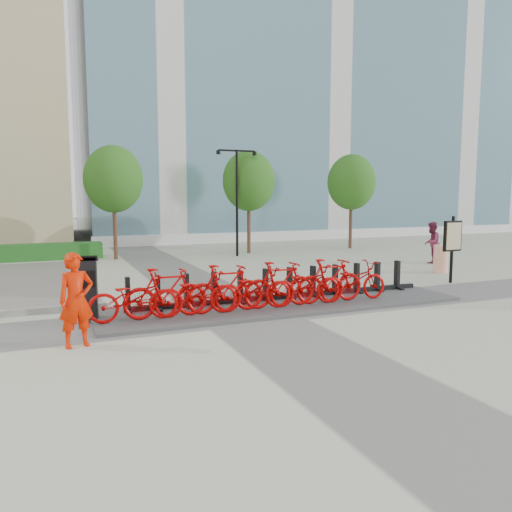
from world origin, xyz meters
name	(u,v)px	position (x,y,z in m)	size (l,w,h in m)	color
ground	(242,313)	(0.00, 0.00, 0.00)	(120.00, 120.00, 0.00)	#9EA08B
glass_building	(288,81)	(14.00, 26.00, 12.00)	(32.00, 16.00, 24.00)	#5C8D9F
hedge_b	(32,252)	(-5.00, 13.20, 0.35)	(6.00, 1.20, 0.70)	#1F711E
tree_1	(113,179)	(-1.50, 12.00, 3.59)	(2.60, 2.60, 5.10)	#4E3927
tree_2	(249,181)	(5.00, 12.00, 3.59)	(2.60, 2.60, 5.10)	#4E3927
tree_3	(351,182)	(11.00, 12.00, 3.59)	(2.60, 2.60, 5.10)	#4E3927
streetlamp	(237,190)	(4.00, 11.00, 3.13)	(2.00, 0.20, 5.00)	black
dock_pad	(284,305)	(1.30, 0.30, 0.04)	(9.60, 2.40, 0.08)	#484849
dock_rail_posts	(279,284)	(1.36, 0.77, 0.51)	(8.02, 0.50, 0.85)	black
bike_0	(134,298)	(-2.60, -0.05, 0.60)	(0.69, 1.99, 1.05)	#A50201
bike_1	(166,293)	(-1.88, -0.05, 0.66)	(0.55, 1.93, 1.16)	#A50201
bike_2	(196,293)	(-1.16, -0.05, 0.60)	(0.69, 1.99, 1.05)	#A50201
bike_3	(225,288)	(-0.44, -0.05, 0.66)	(0.55, 1.93, 1.16)	#A50201
bike_4	(253,289)	(0.28, -0.05, 0.60)	(0.69, 1.99, 1.05)	#A50201
bike_5	(280,284)	(1.00, -0.05, 0.66)	(0.55, 1.93, 1.16)	#A50201
bike_6	(305,285)	(1.72, -0.05, 0.60)	(0.69, 1.99, 1.05)	#A50201
bike_7	(330,280)	(2.44, -0.05, 0.66)	(0.55, 1.93, 1.16)	#A50201
bike_8	(353,281)	(3.16, -0.05, 0.60)	(0.69, 1.99, 1.05)	#A50201
kiosk	(88,288)	(-3.50, 0.58, 0.78)	(0.50, 0.44, 1.46)	black
worker_red	(76,300)	(-3.86, -1.33, 0.90)	(0.66, 0.43, 1.80)	red
pedestrian	(431,243)	(10.77, 5.47, 0.88)	(0.86, 0.67, 1.76)	maroon
construction_barrel	(441,259)	(9.22, 3.23, 0.51)	(0.53, 0.53, 1.03)	orange
map_sign	(453,239)	(7.93, 1.37, 1.46)	(0.72, 0.15, 2.20)	black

